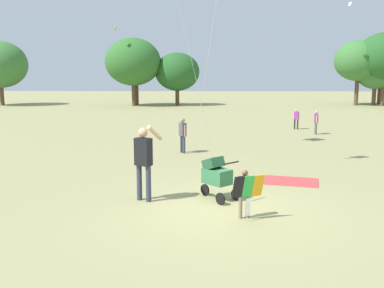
{
  "coord_description": "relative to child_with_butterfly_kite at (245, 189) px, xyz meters",
  "views": [
    {
      "loc": [
        -0.37,
        -9.15,
        3.01
      ],
      "look_at": [
        -0.62,
        1.03,
        1.3
      ],
      "focal_mm": 40.06,
      "sensor_mm": 36.0,
      "label": 1
    }
  ],
  "objects": [
    {
      "name": "child_with_butterfly_kite",
      "position": [
        0.0,
        0.0,
        0.0
      ],
      "size": [
        0.68,
        0.46,
        1.04
      ],
      "color": "#7F705B",
      "rests_on": "ground"
    },
    {
      "name": "person_red_shirt",
      "position": [
        4.11,
        14.28,
        0.01
      ],
      "size": [
        0.3,
        0.25,
        1.08
      ],
      "color": "#232328",
      "rests_on": "ground"
    },
    {
      "name": "stroller",
      "position": [
        -0.55,
        1.4,
        -0.02
      ],
      "size": [
        0.95,
        1.0,
        1.03
      ],
      "color": "black",
      "rests_on": "ground"
    },
    {
      "name": "treeline_distant",
      "position": [
        1.27,
        30.85,
        3.14
      ],
      "size": [
        39.68,
        6.55,
        6.52
      ],
      "color": "brown",
      "rests_on": "ground"
    },
    {
      "name": "picnic_blanket",
      "position": [
        1.59,
        3.11,
        -0.62
      ],
      "size": [
        1.7,
        1.38,
        0.02
      ],
      "primitive_type": "cube",
      "rotation": [
        0.0,
        0.0,
        -0.25
      ],
      "color": "#CC3D3D",
      "rests_on": "ground"
    },
    {
      "name": "person_adult_flyer",
      "position": [
        -2.26,
        1.21,
        0.42
      ],
      "size": [
        0.69,
        0.5,
        1.83
      ],
      "color": "#33384C",
      "rests_on": "ground"
    },
    {
      "name": "ground_plane",
      "position": [
        -0.51,
        0.59,
        -0.63
      ],
      "size": [
        120.0,
        120.0,
        0.0
      ],
      "primitive_type": "plane",
      "color": "#938E5B"
    },
    {
      "name": "person_sitting_far",
      "position": [
        -1.63,
        7.32,
        0.15
      ],
      "size": [
        0.3,
        0.37,
        1.33
      ],
      "color": "#33384C",
      "rests_on": "ground"
    },
    {
      "name": "person_couple_left",
      "position": [
        4.66,
        12.38,
        0.06
      ],
      "size": [
        0.18,
        0.38,
        1.17
      ],
      "color": "#4C4C51",
      "rests_on": "ground"
    }
  ]
}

